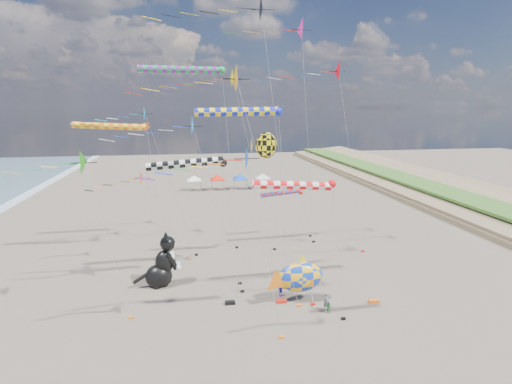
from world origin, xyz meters
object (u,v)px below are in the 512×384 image
Objects in this scene: cat_inflatable at (161,260)px; person_adult at (326,302)px; fish_inflatable at (299,277)px; child_blue at (281,290)px; parked_car at (291,186)px; child_green at (329,308)px.

cat_inflatable is 16.56m from person_adult.
fish_inflatable reaches higher than person_adult.
parked_car is (14.26, 49.21, 0.07)m from child_blue.
person_adult is 1.59× the size of child_green.
cat_inflatable is at bearing 138.83° from child_blue.
parked_car reaches higher than child_green.
child_green is 5.17m from child_blue.
child_blue reaches higher than child_green.
child_blue is (-3.34, 3.34, -0.23)m from person_adult.
child_green is at bearing -83.50° from person_adult.
child_green is at bearing -68.68° from child_blue.
fish_inflatable reaches higher than parked_car.
cat_inflatable is 5.42× the size of child_green.
person_adult is 0.43× the size of parked_car.
parked_car is (25.47, 44.87, -2.09)m from cat_inflatable.
fish_inflatable is at bearing -61.06° from child_blue.
parked_car is (12.82, 50.47, -1.73)m from fish_inflatable.
fish_inflatable is at bearing 131.28° from person_adult.
parked_car is at bearing 79.97° from child_green.
cat_inflatable is at bearing 156.13° from fish_inflatable.
fish_inflatable is 3.23m from person_adult.
cat_inflatable reaches higher than child_green.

